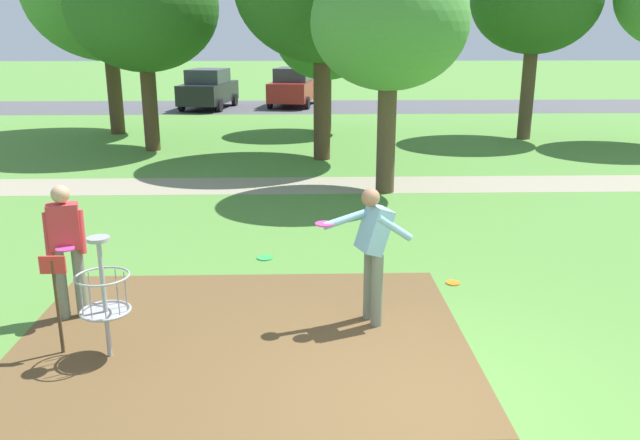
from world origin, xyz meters
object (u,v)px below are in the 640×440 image
object	(u,v)px
tree_far_center	(326,36)
parked_car_center_left	(294,87)
frisbee_by_tee	(453,283)
tree_mid_left	(143,7)
player_throwing	(373,247)
tree_mid_right	(390,24)
parked_car_leftmost	(208,89)
player_waiting_left	(66,244)
frisbee_far_left	(265,258)
disc_golf_basket	(98,293)

from	to	relation	value
tree_far_center	parked_car_center_left	xyz separation A→B (m)	(-1.24, 8.69, -2.42)
frisbee_by_tee	tree_mid_left	size ratio (longest dim) A/B	0.03
player_throwing	tree_mid_right	distance (m)	7.33
parked_car_leftmost	parked_car_center_left	xyz separation A→B (m)	(4.02, 1.01, 0.00)
parked_car_center_left	player_waiting_left	bearing A→B (deg)	-95.94
frisbee_far_left	parked_car_center_left	size ratio (longest dim) A/B	0.06
player_waiting_left	player_throwing	bearing A→B (deg)	-3.81
frisbee_by_tee	tree_mid_left	world-z (taller)	tree_mid_left
tree_mid_left	tree_far_center	world-z (taller)	tree_mid_left
player_throwing	parked_car_leftmost	bearing A→B (deg)	102.50
player_throwing	tree_far_center	world-z (taller)	tree_far_center
frisbee_far_left	tree_mid_left	bearing A→B (deg)	111.72
tree_far_center	player_throwing	bearing A→B (deg)	-90.11
tree_mid_left	parked_car_center_left	size ratio (longest dim) A/B	1.36
frisbee_by_tee	frisbee_far_left	bearing A→B (deg)	157.55
tree_far_center	parked_car_center_left	distance (m)	9.10
player_throwing	tree_mid_left	bearing A→B (deg)	113.70
tree_mid_right	tree_far_center	size ratio (longest dim) A/B	1.05
player_throwing	tree_mid_left	distance (m)	13.82
disc_golf_basket	tree_far_center	xyz separation A→B (m)	(3.08, 16.68, 2.59)
parked_car_center_left	tree_far_center	bearing A→B (deg)	-81.89
tree_mid_right	parked_car_leftmost	bearing A→B (deg)	110.41
frisbee_by_tee	parked_car_leftmost	size ratio (longest dim) A/B	0.05
player_throwing	tree_mid_right	xyz separation A→B (m)	(1.03, 6.75, 2.66)
player_throwing	tree_mid_right	bearing A→B (deg)	81.32
frisbee_by_tee	disc_golf_basket	bearing A→B (deg)	-155.30
disc_golf_basket	tree_mid_left	world-z (taller)	tree_mid_left
tree_mid_right	parked_car_leftmost	distance (m)	18.14
player_waiting_left	parked_car_leftmost	world-z (taller)	parked_car_leftmost
player_waiting_left	parked_car_center_left	xyz separation A→B (m)	(2.53, 24.33, -0.05)
tree_far_center	tree_mid_right	bearing A→B (deg)	-83.75
tree_mid_left	disc_golf_basket	bearing A→B (deg)	-79.82
frisbee_far_left	parked_car_center_left	xyz separation A→B (m)	(0.23, 22.22, 0.91)
parked_car_leftmost	parked_car_center_left	distance (m)	4.14
frisbee_far_left	tree_mid_left	xyz separation A→B (m)	(-3.96, 9.95, 4.16)
tree_mid_left	tree_far_center	bearing A→B (deg)	33.35
tree_mid_right	frisbee_far_left	bearing A→B (deg)	-119.37
player_throwing	tree_far_center	distance (m)	16.06
frisbee_far_left	parked_car_center_left	world-z (taller)	parked_car_center_left
frisbee_by_tee	frisbee_far_left	xyz separation A→B (m)	(-2.75, 1.14, 0.00)
player_waiting_left	tree_mid_left	xyz separation A→B (m)	(-1.67, 12.06, 3.21)
tree_mid_left	tree_far_center	distance (m)	6.56
player_waiting_left	tree_far_center	bearing A→B (deg)	76.45
tree_mid_right	disc_golf_basket	bearing A→B (deg)	-118.44
player_throwing	player_waiting_left	distance (m)	3.75
frisbee_by_tee	tree_far_center	distance (m)	15.09
player_waiting_left	frisbee_by_tee	xyz separation A→B (m)	(5.05, 0.97, -0.96)
player_waiting_left	disc_golf_basket	bearing A→B (deg)	-56.53
tree_mid_left	parked_car_center_left	xyz separation A→B (m)	(4.20, 12.27, -3.25)
disc_golf_basket	tree_mid_right	distance (m)	9.05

